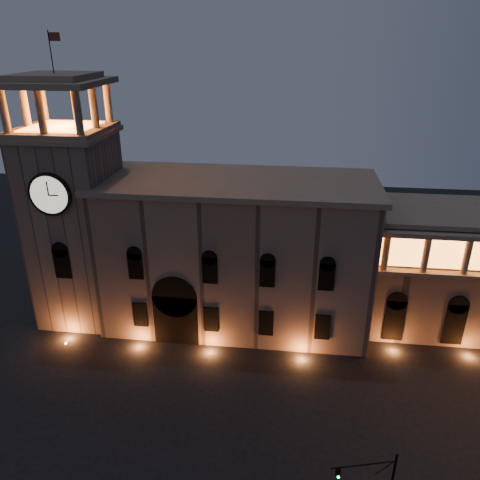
# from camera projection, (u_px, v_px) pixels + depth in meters

# --- Properties ---
(ground) EXTENTS (160.00, 160.00, 0.00)m
(ground) POSITION_uv_depth(u_px,v_px,m) (226.00, 470.00, 37.44)
(ground) COLOR black
(ground) RESTS_ON ground
(government_building) EXTENTS (30.80, 12.80, 17.60)m
(government_building) POSITION_uv_depth(u_px,v_px,m) (236.00, 253.00, 54.09)
(government_building) COLOR #7A604F
(government_building) RESTS_ON ground
(clock_tower) EXTENTS (9.80, 9.80, 32.40)m
(clock_tower) POSITION_uv_depth(u_px,v_px,m) (76.00, 219.00, 53.79)
(clock_tower) COLOR #7A604F
(clock_tower) RESTS_ON ground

